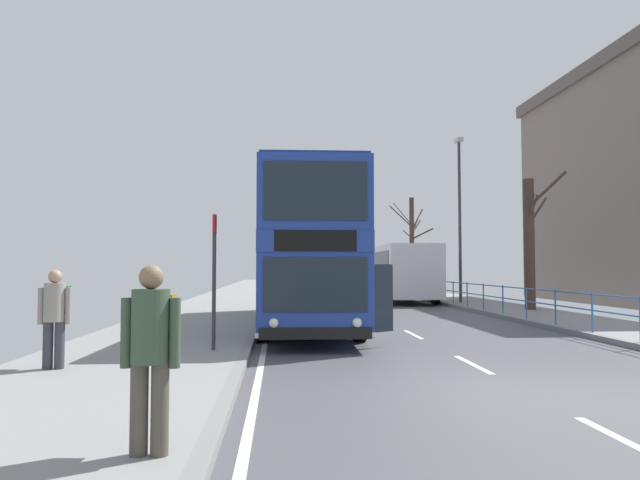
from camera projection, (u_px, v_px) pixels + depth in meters
The scene contains 10 objects.
ground at pixel (485, 394), 8.04m from camera, with size 15.80×140.00×0.20m.
double_decker_bus_main at pixel (307, 253), 17.39m from camera, with size 3.18×11.23×4.31m.
background_bus_far_lane at pixel (400, 271), 30.87m from camera, with size 2.85×9.35×2.93m.
pedestrian_railing_far_kerb at pixel (540, 299), 17.72m from camera, with size 0.05×25.78×1.03m.
pedestrian_with_backpack at pixel (152, 343), 5.18m from camera, with size 0.55×0.54×1.70m.
pedestrian_companion at pixel (55, 311), 9.52m from camera, with size 0.54×0.52×1.63m.
bus_stop_sign_near at pixel (214, 266), 11.72m from camera, with size 0.08×0.44×2.77m.
street_lamp_far_side at pixel (460, 207), 27.70m from camera, with size 0.28×0.60×7.97m.
bare_tree_far_00 at pixel (530, 241), 22.89m from camera, with size 1.60×2.63×5.38m.
bare_tree_far_01 at pixel (412, 242), 41.99m from camera, with size 3.05×2.16×6.80m.
Camera 1 is at (-3.61, -7.96, 1.81)m, focal length 32.13 mm.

